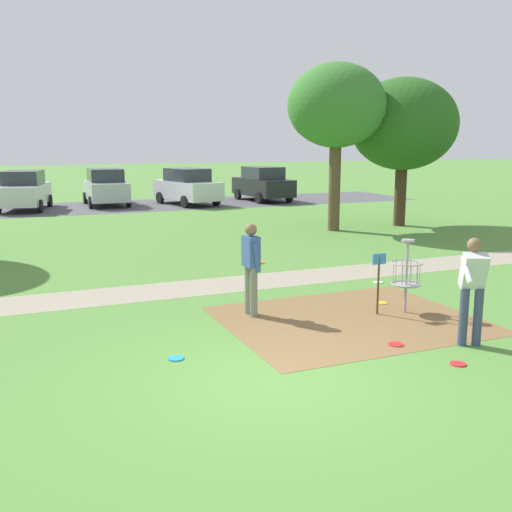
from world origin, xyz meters
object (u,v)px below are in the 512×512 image
disc_golf_basket (403,273)px  player_throwing (251,264)px  player_foreground_watching (473,284)px  parked_car_rightmost (263,184)px  frisbee_far_right (396,344)px  tree_mid_left (336,107)px  frisbee_far_left (382,303)px  parked_car_center_right (187,187)px  frisbee_mid_grass (458,364)px  frisbee_near_basket (176,358)px  parked_car_leftmost (24,190)px  tree_mid_center (403,125)px  parked_car_center_left (106,187)px  frisbee_by_tee (378,282)px

disc_golf_basket → player_throwing: bearing=160.4°
player_foreground_watching → parked_car_rightmost: (6.35, 22.71, -0.06)m
frisbee_far_right → tree_mid_left: (5.38, 11.19, 4.36)m
frisbee_far_left → parked_car_center_right: (1.83, 19.77, 0.91)m
player_throwing → frisbee_far_left: bearing=-5.9°
frisbee_mid_grass → frisbee_near_basket: bearing=153.9°
frisbee_near_basket → frisbee_mid_grass: bearing=-26.1°
frisbee_far_right → parked_car_leftmost: 23.06m
disc_golf_basket → player_foreground_watching: (-0.14, -1.92, 0.23)m
parked_car_rightmost → player_throwing: bearing=-114.1°
frisbee_far_right → tree_mid_center: (8.34, 11.31, 3.78)m
disc_golf_basket → parked_car_center_left: bearing=95.3°
parked_car_leftmost → parked_car_center_left: 3.90m
player_foreground_watching → parked_car_center_left: bearing=94.6°
player_foreground_watching → tree_mid_center: size_ratio=0.31×
parked_car_center_left → parked_car_center_right: bearing=-18.0°
tree_mid_left → frisbee_near_basket: bearing=-130.0°
player_throwing → parked_car_center_left: (0.65, 20.76, -0.05)m
frisbee_far_left → parked_car_center_left: bearing=95.6°
disc_golf_basket → frisbee_near_basket: size_ratio=5.83×
frisbee_far_right → player_throwing: bearing=121.3°
frisbee_far_left → tree_mid_center: bearing=52.2°
player_throwing → parked_car_center_right: 20.02m
parked_car_rightmost → parked_car_center_left: bearing=173.7°
disc_golf_basket → parked_car_center_left: parked_car_center_left is taller
frisbee_near_basket → tree_mid_center: 16.21m
frisbee_mid_grass → parked_car_leftmost: (-5.00, 23.61, 0.91)m
frisbee_far_right → tree_mid_left: size_ratio=0.04×
parked_car_rightmost → frisbee_far_right: bearing=-108.4°
frisbee_far_left → tree_mid_center: 12.20m
frisbee_far_left → parked_car_rightmost: bearing=72.9°
parked_car_leftmost → parked_car_center_left: (3.86, 0.61, 0.00)m
frisbee_near_basket → parked_car_center_right: bearing=73.1°
tree_mid_center → parked_car_rightmost: 11.36m
frisbee_near_basket → frisbee_far_left: same height
frisbee_mid_grass → parked_car_center_left: size_ratio=0.05×
frisbee_by_tee → frisbee_mid_grass: same height
player_throwing → frisbee_far_left: (2.70, -0.28, -0.96)m
player_foreground_watching → tree_mid_left: (4.31, 11.63, 3.38)m
tree_mid_left → frisbee_by_tee: bearing=-113.1°
frisbee_far_left → tree_mid_left: 10.86m
parked_car_leftmost → parked_car_center_right: (7.74, -0.65, 0.00)m
frisbee_by_tee → frisbee_far_right: same height
parked_car_center_left → frisbee_mid_grass: bearing=-87.3°
player_foreground_watching → parked_car_center_right: size_ratio=0.38×
frisbee_by_tee → tree_mid_center: size_ratio=0.04×
disc_golf_basket → parked_car_center_right: size_ratio=0.31×
player_foreground_watching → frisbee_far_left: size_ratio=8.17×
frisbee_by_tee → frisbee_near_basket: bearing=-152.3°
frisbee_by_tee → parked_car_center_left: parked_car_center_left is taller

